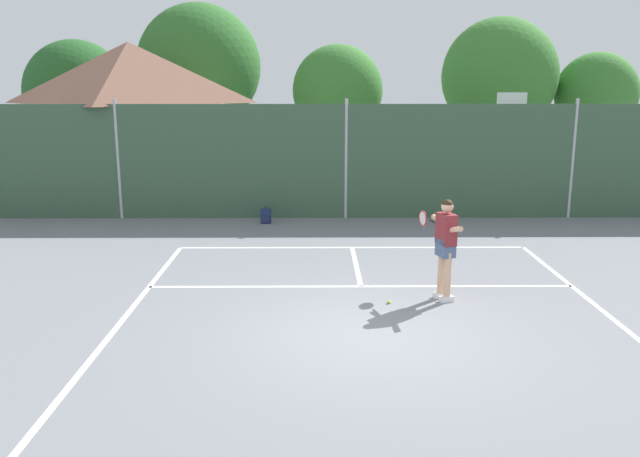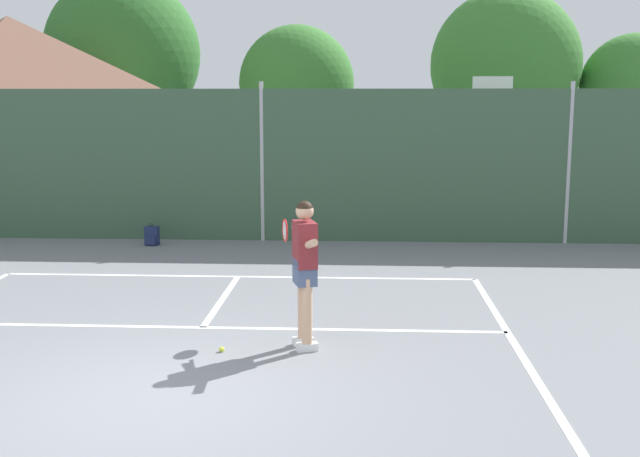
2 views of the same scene
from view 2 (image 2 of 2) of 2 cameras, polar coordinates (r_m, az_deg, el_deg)
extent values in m
plane|color=slate|center=(8.48, -12.01, -12.01)|extent=(120.00, 120.00, 0.00)
cube|color=white|center=(13.63, -6.05, -3.53)|extent=(8.20, 0.10, 0.01)
cube|color=white|center=(8.44, 16.68, -12.30)|extent=(0.10, 11.00, 0.01)
cube|color=white|center=(10.76, -8.59, -7.19)|extent=(8.20, 0.10, 0.01)
cube|color=white|center=(12.16, -7.19, -5.18)|extent=(0.10, 2.97, 0.01)
cube|color=#38563D|center=(16.80, -4.27, 4.62)|extent=(26.00, 0.05, 3.26)
cylinder|color=#B2B2B7|center=(16.80, -4.28, 4.88)|extent=(0.09, 0.09, 3.41)
cylinder|color=#B2B2B7|center=(17.22, 17.78, 4.56)|extent=(0.09, 0.09, 3.41)
cylinder|color=yellow|center=(18.53, 12.29, 4.57)|extent=(0.12, 0.12, 3.05)
cube|color=white|center=(18.36, 12.53, 9.91)|extent=(0.90, 0.06, 0.60)
torus|color=#D85919|center=(18.10, 12.65, 9.21)|extent=(0.48, 0.48, 0.02)
cube|color=beige|center=(22.15, -21.40, 5.10)|extent=(5.51, 5.18, 3.18)
pyramid|color=brown|center=(22.12, -21.82, 11.75)|extent=(5.95, 5.59, 1.96)
cylinder|color=brown|center=(26.42, -13.98, 5.20)|extent=(0.36, 0.36, 2.35)
ellipsoid|color=#2D6628|center=(26.38, -14.27, 12.33)|extent=(4.97, 4.47, 4.97)
cylinder|color=brown|center=(25.37, -1.70, 4.86)|extent=(0.36, 0.36, 1.95)
ellipsoid|color=#38752D|center=(25.29, -1.73, 10.60)|extent=(3.68, 3.31, 3.68)
cylinder|color=brown|center=(25.68, 13.18, 4.82)|extent=(0.36, 0.36, 2.08)
ellipsoid|color=#38752D|center=(25.61, 13.44, 11.59)|extent=(4.69, 4.22, 4.69)
cylinder|color=brown|center=(26.68, 21.72, 4.44)|extent=(0.36, 0.36, 1.97)
ellipsoid|color=#38752D|center=(26.60, 22.04, 9.59)|extent=(3.33, 3.00, 3.33)
cube|color=silver|center=(9.70, -0.95, -8.68)|extent=(0.28, 0.19, 0.10)
cube|color=silver|center=(9.92, -1.25, -8.26)|extent=(0.28, 0.19, 0.10)
cylinder|color=tan|center=(9.56, -0.96, -6.07)|extent=(0.13, 0.13, 0.82)
cylinder|color=tan|center=(9.79, -1.26, -5.69)|extent=(0.13, 0.13, 0.82)
cube|color=#47567A|center=(9.56, -1.12, -3.16)|extent=(0.33, 0.41, 0.32)
cube|color=maroon|center=(9.49, -1.13, -1.16)|extent=(0.34, 0.45, 0.56)
sphere|color=tan|center=(9.42, -1.14, 1.29)|extent=(0.22, 0.22, 0.22)
sphere|color=black|center=(9.42, -1.14, 1.41)|extent=(0.21, 0.21, 0.21)
cylinder|color=tan|center=(9.66, -1.53, -0.37)|extent=(0.25, 0.56, 0.17)
cylinder|color=tan|center=(9.21, -0.75, -1.17)|extent=(0.23, 0.51, 0.22)
cylinder|color=black|center=(9.85, -1.91, -0.46)|extent=(0.12, 0.30, 0.04)
torus|color=red|center=(10.18, -2.59, -0.14)|extent=(0.11, 0.30, 0.30)
cylinder|color=silver|center=(10.18, -2.59, -0.14)|extent=(0.08, 0.25, 0.26)
sphere|color=#CCE033|center=(9.74, -7.23, -8.78)|extent=(0.07, 0.07, 0.07)
cube|color=navy|center=(16.75, -12.22, -0.53)|extent=(0.29, 0.20, 0.40)
cube|color=navy|center=(16.66, -12.36, -0.87)|extent=(0.23, 0.08, 0.18)
torus|color=black|center=(16.71, -12.25, 0.22)|extent=(0.09, 0.02, 0.09)
camera|label=1|loc=(3.70, -121.97, 7.29)|focal=36.65mm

